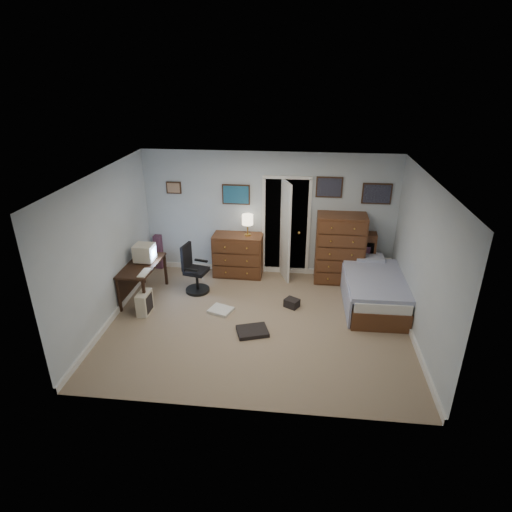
% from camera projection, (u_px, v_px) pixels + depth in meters
% --- Properties ---
extents(floor, '(5.00, 4.00, 0.02)m').
position_uv_depth(floor, '(258.00, 323.00, 7.22)').
color(floor, gray).
rests_on(floor, ground).
extents(computer_desk, '(0.57, 1.18, 0.67)m').
position_uv_depth(computer_desk, '(138.00, 272.00, 7.82)').
color(computer_desk, black).
rests_on(computer_desk, floor).
extents(crt_monitor, '(0.36, 0.33, 0.32)m').
position_uv_depth(crt_monitor, '(145.00, 253.00, 7.82)').
color(crt_monitor, beige).
rests_on(crt_monitor, computer_desk).
extents(keyboard, '(0.15, 0.36, 0.02)m').
position_uv_depth(keyboard, '(144.00, 273.00, 7.41)').
color(keyboard, beige).
rests_on(keyboard, computer_desk).
extents(pc_tower, '(0.20, 0.38, 0.40)m').
position_uv_depth(pc_tower, '(145.00, 303.00, 7.42)').
color(pc_tower, beige).
rests_on(pc_tower, floor).
extents(office_chair, '(0.55, 0.55, 0.95)m').
position_uv_depth(office_chair, '(194.00, 274.00, 8.09)').
color(office_chair, black).
rests_on(office_chair, floor).
extents(media_stack, '(0.16, 0.16, 0.74)m').
position_uv_depth(media_stack, '(159.00, 252.00, 9.04)').
color(media_stack, maroon).
rests_on(media_stack, floor).
extents(low_dresser, '(1.00, 0.52, 0.88)m').
position_uv_depth(low_dresser, '(238.00, 255.00, 8.70)').
color(low_dresser, '#56351B').
rests_on(low_dresser, floor).
extents(table_lamp, '(0.23, 0.23, 0.43)m').
position_uv_depth(table_lamp, '(248.00, 220.00, 8.38)').
color(table_lamp, gold).
rests_on(table_lamp, low_dresser).
extents(doorway, '(0.96, 1.12, 2.05)m').
position_uv_depth(doorway, '(286.00, 222.00, 8.83)').
color(doorway, black).
rests_on(doorway, floor).
extents(tall_dresser, '(0.95, 0.56, 1.38)m').
position_uv_depth(tall_dresser, '(340.00, 248.00, 8.38)').
color(tall_dresser, '#56351B').
rests_on(tall_dresser, floor).
extents(headboard_bookcase, '(1.11, 0.34, 0.99)m').
position_uv_depth(headboard_bookcase, '(346.00, 254.00, 8.53)').
color(headboard_bookcase, '#56351B').
rests_on(headboard_bookcase, floor).
extents(bed, '(1.05, 1.92, 0.62)m').
position_uv_depth(bed, '(373.00, 289.00, 7.69)').
color(bed, '#56351B').
rests_on(bed, floor).
extents(wall_posters, '(4.38, 0.04, 0.60)m').
position_uv_depth(wall_posters, '(298.00, 192.00, 8.24)').
color(wall_posters, '#331E11').
rests_on(wall_posters, floor).
extents(floor_clutter, '(1.63, 1.30, 0.15)m').
position_uv_depth(floor_clutter, '(255.00, 317.00, 7.29)').
color(floor_clutter, silver).
rests_on(floor_clutter, floor).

